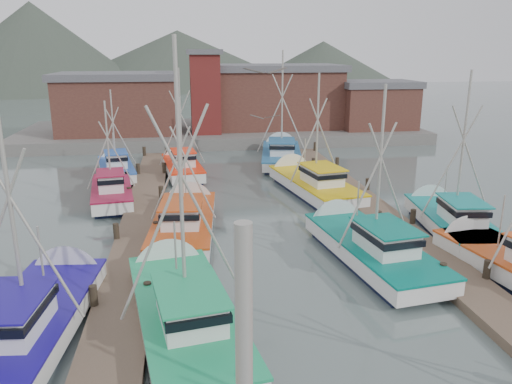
{
  "coord_description": "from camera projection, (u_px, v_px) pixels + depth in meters",
  "views": [
    {
      "loc": [
        -4.42,
        -19.63,
        9.68
      ],
      "look_at": [
        -0.81,
        4.89,
        2.6
      ],
      "focal_mm": 35.0,
      "sensor_mm": 36.0,
      "label": 1
    }
  ],
  "objects": [
    {
      "name": "ground",
      "position": [
        290.0,
        278.0,
        21.95
      ],
      "size": [
        260.0,
        260.0,
        0.0
      ],
      "primitive_type": "plane",
      "color": "#4A5957",
      "rests_on": "ground"
    },
    {
      "name": "dock_left",
      "position": [
        135.0,
        248.0,
        24.76
      ],
      "size": [
        2.3,
        46.0,
        1.5
      ],
      "color": "brown",
      "rests_on": "ground"
    },
    {
      "name": "dock_right",
      "position": [
        402.0,
        233.0,
        26.72
      ],
      "size": [
        2.3,
        46.0,
        1.5
      ],
      "color": "brown",
      "rests_on": "ground"
    },
    {
      "name": "quay",
      "position": [
        222.0,
        132.0,
        56.99
      ],
      "size": [
        44.0,
        16.0,
        1.2
      ],
      "primitive_type": "cube",
      "color": "slate",
      "rests_on": "ground"
    },
    {
      "name": "shed_left",
      "position": [
        119.0,
        102.0,
        52.52
      ],
      "size": [
        12.72,
        8.48,
        6.2
      ],
      "color": "brown",
      "rests_on": "quay"
    },
    {
      "name": "shed_center",
      "position": [
        274.0,
        95.0,
        56.7
      ],
      "size": [
        14.84,
        9.54,
        6.9
      ],
      "color": "brown",
      "rests_on": "quay"
    },
    {
      "name": "shed_right",
      "position": [
        376.0,
        104.0,
        55.62
      ],
      "size": [
        8.48,
        6.36,
        5.2
      ],
      "color": "brown",
      "rests_on": "quay"
    },
    {
      "name": "lookout_tower",
      "position": [
        205.0,
        91.0,
        51.54
      ],
      "size": [
        3.6,
        3.6,
        8.5
      ],
      "color": "maroon",
      "rests_on": "quay"
    },
    {
      "name": "distant_hills",
      "position": [
        151.0,
        86.0,
        136.78
      ],
      "size": [
        175.0,
        140.0,
        42.0
      ],
      "color": "#3E483C",
      "rests_on": "ground"
    },
    {
      "name": "boat_4",
      "position": [
        183.0,
        308.0,
        18.04
      ],
      "size": [
        4.68,
        10.4,
        11.05
      ],
      "rotation": [
        0.0,
        0.0,
        0.16
      ],
      "color": "#0F1633",
      "rests_on": "ground"
    },
    {
      "name": "boat_5",
      "position": [
        366.0,
        245.0,
        23.83
      ],
      "size": [
        4.33,
        10.09,
        9.18
      ],
      "rotation": [
        0.0,
        0.0,
        0.14
      ],
      "color": "#0F1633",
      "rests_on": "ground"
    },
    {
      "name": "boat_6",
      "position": [
        36.0,
        316.0,
        17.47
      ],
      "size": [
        3.93,
        9.85,
        9.35
      ],
      "rotation": [
        0.0,
        0.0,
        -0.1
      ],
      "color": "#0F1633",
      "rests_on": "ground"
    },
    {
      "name": "boat_8",
      "position": [
        185.0,
        220.0,
        27.33
      ],
      "size": [
        3.91,
        10.0,
        8.28
      ],
      "rotation": [
        0.0,
        0.0,
        -0.09
      ],
      "color": "#0F1633",
      "rests_on": "ground"
    },
    {
      "name": "boat_9",
      "position": [
        311.0,
        183.0,
        35.01
      ],
      "size": [
        4.83,
        10.59,
        9.21
      ],
      "rotation": [
        0.0,
        0.0,
        0.17
      ],
      "color": "#0F1633",
      "rests_on": "ground"
    },
    {
      "name": "boat_10",
      "position": [
        112.0,
        191.0,
        33.09
      ],
      "size": [
        3.47,
        8.25,
        7.25
      ],
      "rotation": [
        0.0,
        0.0,
        0.14
      ],
      "color": "#0F1633",
      "rests_on": "ground"
    },
    {
      "name": "boat_11",
      "position": [
        449.0,
        219.0,
        27.46
      ],
      "size": [
        3.85,
        9.13,
        9.5
      ],
      "rotation": [
        0.0,
        0.0,
        -0.13
      ],
      "color": "#0F1633",
      "rests_on": "ground"
    },
    {
      "name": "boat_12",
      "position": [
        182.0,
        167.0,
        39.91
      ],
      "size": [
        3.55,
        8.42,
        9.03
      ],
      "rotation": [
        0.0,
        0.0,
        0.12
      ],
      "color": "#0F1633",
      "rests_on": "ground"
    },
    {
      "name": "boat_13",
      "position": [
        281.0,
        154.0,
        44.67
      ],
      "size": [
        5.03,
        10.87,
        10.66
      ],
      "rotation": [
        0.0,
        0.0,
        -0.18
      ],
      "color": "#0F1633",
      "rests_on": "ground"
    },
    {
      "name": "boat_14",
      "position": [
        116.0,
        168.0,
        39.31
      ],
      "size": [
        3.78,
        8.15,
        7.41
      ],
      "rotation": [
        0.0,
        0.0,
        0.19
      ],
      "color": "#0F1633",
      "rests_on": "ground"
    },
    {
      "name": "gull_near",
      "position": [
        265.0,
        71.0,
        16.15
      ],
      "size": [
        1.51,
        0.66,
        0.24
      ],
      "rotation": [
        0.0,
        0.0,
        0.54
      ],
      "color": "slate",
      "rests_on": "ground"
    },
    {
      "name": "gull_far",
      "position": [
        265.0,
        117.0,
        24.88
      ],
      "size": [
        1.49,
        0.65,
        0.24
      ],
      "rotation": [
        0.0,
        0.0,
        -0.59
      ],
      "color": "slate",
      "rests_on": "ground"
    }
  ]
}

